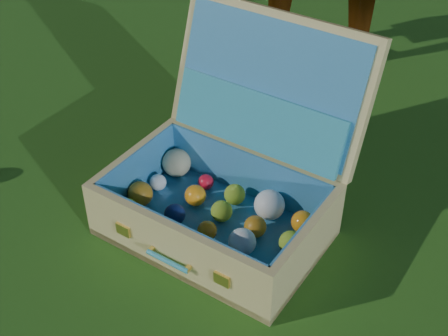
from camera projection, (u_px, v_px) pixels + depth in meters
The scene contains 2 objects.
ground at pixel (191, 198), 1.71m from camera, with size 60.00×60.00×0.00m, color #215114.
suitcase at pixel (232, 174), 1.57m from camera, with size 0.64×0.62×0.50m.
Camera 1 is at (0.51, -1.19, 1.12)m, focal length 50.00 mm.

